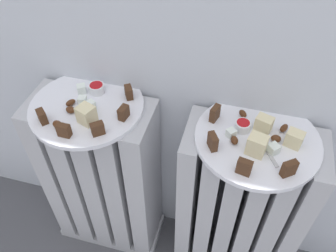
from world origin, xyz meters
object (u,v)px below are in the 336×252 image
object	(u,v)px
plate_left	(87,106)
jam_bowl_left	(97,88)
radiator_right	(237,211)
radiator_left	(104,180)
jam_bowl_right	(243,126)
plate_right	(257,139)
fork	(265,148)

from	to	relation	value
plate_left	jam_bowl_left	bearing A→B (deg)	83.39
jam_bowl_left	radiator_right	bearing A→B (deg)	-7.37
plate_left	radiator_left	bearing A→B (deg)	0.00
jam_bowl_left	jam_bowl_right	bearing A→B (deg)	-5.85
jam_bowl_left	jam_bowl_right	world-z (taller)	same
radiator_left	plate_right	xyz separation A→B (m)	(0.43, 0.00, 0.32)
plate_left	jam_bowl_right	distance (m)	0.40
radiator_left	radiator_right	distance (m)	0.43
radiator_left	plate_left	size ratio (longest dim) A/B	2.12
plate_right	fork	xyz separation A→B (m)	(0.02, -0.03, 0.01)
jam_bowl_left	plate_right	bearing A→B (deg)	-7.37
jam_bowl_left	plate_left	bearing A→B (deg)	-96.61
radiator_right	plate_right	size ratio (longest dim) A/B	2.12
radiator_left	jam_bowl_right	distance (m)	0.52
radiator_right	plate_left	bearing A→B (deg)	180.00
radiator_left	fork	bearing A→B (deg)	-3.73
plate_left	jam_bowl_right	bearing A→B (deg)	2.24
radiator_right	jam_bowl_right	distance (m)	0.34
jam_bowl_left	jam_bowl_right	xyz separation A→B (m)	(0.39, -0.04, 0.00)
plate_right	jam_bowl_left	distance (m)	0.43
radiator_right	radiator_left	bearing A→B (deg)	180.00
plate_right	radiator_right	bearing A→B (deg)	180.00
plate_right	jam_bowl_left	world-z (taller)	jam_bowl_left
plate_left	fork	size ratio (longest dim) A/B	3.24
plate_left	jam_bowl_left	size ratio (longest dim) A/B	7.09
plate_right	jam_bowl_right	distance (m)	0.05
radiator_left	jam_bowl_left	bearing A→B (deg)	83.39
radiator_left	plate_left	xyz separation A→B (m)	(-0.00, 0.00, 0.32)
radiator_right	jam_bowl_left	size ratio (longest dim) A/B	15.00
jam_bowl_right	fork	bearing A→B (deg)	-37.71
plate_right	jam_bowl_left	xyz separation A→B (m)	(-0.43, 0.06, 0.02)
radiator_right	jam_bowl_left	bearing A→B (deg)	172.63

